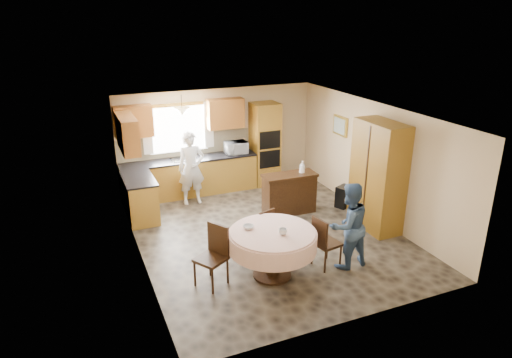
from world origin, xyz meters
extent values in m
cube|color=brown|center=(0.00, 0.00, 0.00)|extent=(5.00, 6.00, 0.01)
cube|color=white|center=(0.00, 0.00, 2.50)|extent=(5.00, 6.00, 0.01)
cube|color=#D0B485|center=(0.00, 3.00, 1.25)|extent=(5.00, 0.02, 2.50)
cube|color=#D0B485|center=(0.00, -3.00, 1.25)|extent=(5.00, 0.02, 2.50)
cube|color=#D0B485|center=(-2.50, 0.00, 1.25)|extent=(0.02, 6.00, 2.50)
cube|color=#D0B485|center=(2.50, 0.00, 1.25)|extent=(0.02, 6.00, 2.50)
cube|color=white|center=(-1.00, 2.98, 1.60)|extent=(1.40, 0.03, 1.10)
cube|color=white|center=(-1.75, 2.93, 1.65)|extent=(0.22, 0.02, 1.15)
cube|color=white|center=(-0.25, 2.93, 1.65)|extent=(0.22, 0.02, 1.15)
cube|color=#B88931|center=(-0.85, 2.70, 0.44)|extent=(3.30, 0.60, 0.88)
cube|color=black|center=(-0.85, 2.70, 0.90)|extent=(3.30, 0.64, 0.04)
cube|color=#B88931|center=(-2.20, 1.80, 0.44)|extent=(0.60, 1.20, 0.88)
cube|color=black|center=(-2.20, 1.80, 0.90)|extent=(0.64, 1.20, 0.04)
cube|color=beige|center=(-0.85, 2.99, 1.18)|extent=(3.30, 0.02, 0.55)
cube|color=#BF7B2F|center=(-2.05, 2.83, 1.91)|extent=(0.85, 0.33, 0.72)
cube|color=#BF7B2F|center=(0.15, 2.83, 1.91)|extent=(0.90, 0.33, 0.72)
cube|color=#BF7B2F|center=(-2.33, 1.80, 1.91)|extent=(0.33, 1.20, 0.72)
cube|color=#B88931|center=(1.15, 2.69, 1.06)|extent=(0.66, 0.62, 2.12)
cube|color=black|center=(1.15, 2.38, 1.25)|extent=(0.56, 0.01, 0.45)
cube|color=black|center=(1.15, 2.38, 0.75)|extent=(0.56, 0.01, 0.45)
cone|color=beige|center=(-1.00, 2.50, 2.12)|extent=(0.36, 0.36, 0.18)
cube|color=#3A240F|center=(0.90, 0.78, 0.43)|extent=(1.21, 0.52, 0.85)
cube|color=black|center=(2.20, 0.57, 0.25)|extent=(0.43, 0.38, 0.50)
cube|color=#B88931|center=(2.22, -0.55, 1.12)|extent=(0.59, 1.17, 2.24)
cylinder|color=#3A240F|center=(-0.55, -1.45, 0.39)|extent=(0.22, 0.22, 0.78)
cylinder|color=#3A240F|center=(-0.55, -1.45, 0.02)|extent=(0.66, 0.66, 0.04)
cylinder|color=#FAE3CC|center=(-0.55, -1.45, 0.82)|extent=(1.42, 1.42, 0.05)
cylinder|color=#FAE3CC|center=(-0.55, -1.45, 0.67)|extent=(1.48, 1.48, 0.31)
cube|color=#3A240F|center=(-1.59, -1.31, 0.48)|extent=(0.61, 0.61, 0.05)
cube|color=#3A240F|center=(-1.41, -1.20, 0.76)|extent=(0.26, 0.38, 0.53)
cylinder|color=#3A240F|center=(-1.78, -1.50, 0.23)|extent=(0.04, 0.04, 0.46)
cylinder|color=#3A240F|center=(-1.40, -1.50, 0.23)|extent=(0.04, 0.04, 0.46)
cylinder|color=#3A240F|center=(-1.78, -1.12, 0.23)|extent=(0.04, 0.04, 0.46)
cylinder|color=#3A240F|center=(-1.40, -1.12, 0.23)|extent=(0.04, 0.04, 0.46)
cube|color=#3A240F|center=(-0.37, -0.55, 0.40)|extent=(0.47, 0.47, 0.04)
cube|color=#3A240F|center=(-0.32, -0.71, 0.64)|extent=(0.35, 0.14, 0.45)
cylinder|color=#3A240F|center=(-0.53, -0.71, 0.19)|extent=(0.03, 0.03, 0.39)
cylinder|color=#3A240F|center=(-0.21, -0.71, 0.19)|extent=(0.03, 0.03, 0.39)
cylinder|color=#3A240F|center=(-0.53, -0.38, 0.19)|extent=(0.03, 0.03, 0.39)
cylinder|color=#3A240F|center=(-0.21, -0.38, 0.19)|extent=(0.03, 0.03, 0.39)
cube|color=#3A240F|center=(0.47, -1.52, 0.44)|extent=(0.48, 0.48, 0.05)
cube|color=#3A240F|center=(0.29, -1.55, 0.71)|extent=(0.11, 0.39, 0.49)
cylinder|color=#3A240F|center=(0.30, -1.69, 0.21)|extent=(0.04, 0.04, 0.42)
cylinder|color=#3A240F|center=(0.65, -1.69, 0.21)|extent=(0.04, 0.04, 0.42)
cylinder|color=#3A240F|center=(0.30, -1.34, 0.21)|extent=(0.04, 0.04, 0.42)
cylinder|color=#3A240F|center=(0.65, -1.34, 0.21)|extent=(0.04, 0.04, 0.42)
cube|color=gold|center=(2.47, 1.31, 1.73)|extent=(0.05, 0.55, 0.45)
cube|color=#A3B3BE|center=(2.44, 1.31, 1.73)|extent=(0.01, 0.45, 0.36)
imported|color=silver|center=(0.35, 2.65, 1.07)|extent=(0.54, 0.37, 0.30)
imported|color=silver|center=(-0.94, 2.16, 0.86)|extent=(0.63, 0.42, 1.71)
imported|color=#375278|center=(0.80, -1.65, 0.78)|extent=(0.81, 0.65, 1.56)
imported|color=#B2B2B2|center=(0.58, 0.78, 0.88)|extent=(0.28, 0.28, 0.05)
imported|color=silver|center=(1.20, 0.78, 1.01)|extent=(0.13, 0.13, 0.32)
imported|color=#B2B2B2|center=(-0.45, -1.63, 0.90)|extent=(0.16, 0.16, 0.11)
imported|color=#B2B2B2|center=(-0.88, -1.21, 0.88)|extent=(0.19, 0.19, 0.06)
camera|label=1|loc=(-3.44, -7.57, 4.27)|focal=32.00mm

